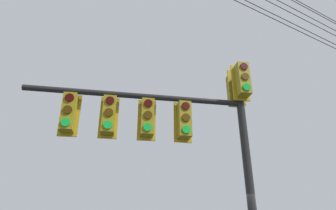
{
  "coord_description": "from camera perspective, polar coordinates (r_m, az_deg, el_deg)",
  "views": [
    {
      "loc": [
        7.27,
        -3.43,
        1.63
      ],
      "look_at": [
        0.81,
        -2.72,
        4.58
      ],
      "focal_mm": 31.02,
      "sensor_mm": 36.0,
      "label": 1
    }
  ],
  "objects": [
    {
      "name": "signal_mast_assembly",
      "position": [
        7.06,
        2.94,
        -3.21
      ],
      "size": [
        0.97,
        5.54,
        5.84
      ],
      "color": "black",
      "rests_on": "ground"
    }
  ]
}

